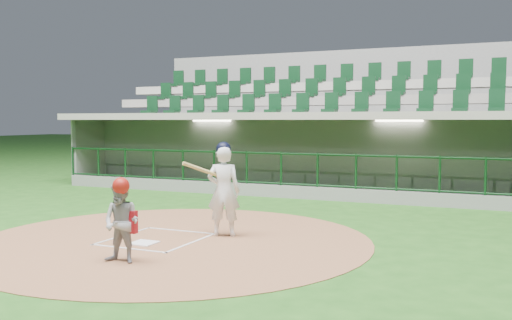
{
  "coord_description": "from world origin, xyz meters",
  "views": [
    {
      "loc": [
        5.83,
        -8.97,
        2.18
      ],
      "look_at": [
        0.71,
        2.6,
        1.3
      ],
      "focal_mm": 40.0,
      "sensor_mm": 36.0,
      "label": 1
    }
  ],
  "objects": [
    {
      "name": "batter_box_chalk",
      "position": [
        0.0,
        -0.3,
        0.02
      ],
      "size": [
        1.55,
        1.8,
        0.01
      ],
      "color": "silver",
      "rests_on": "ground"
    },
    {
      "name": "home_plate",
      "position": [
        0.0,
        -0.7,
        0.02
      ],
      "size": [
        0.43,
        0.43,
        0.02
      ],
      "primitive_type": "cube",
      "color": "white",
      "rests_on": "dirt_circle"
    },
    {
      "name": "seating_deck",
      "position": [
        0.0,
        10.91,
        1.42
      ],
      "size": [
        17.0,
        6.72,
        5.15
      ],
      "color": "slate",
      "rests_on": "ground"
    },
    {
      "name": "ground",
      "position": [
        0.0,
        0.0,
        0.0
      ],
      "size": [
        120.0,
        120.0,
        0.0
      ],
      "primitive_type": "plane",
      "color": "#1E4F16",
      "rests_on": "ground"
    },
    {
      "name": "dugout_structure",
      "position": [
        0.07,
        7.83,
        0.96
      ],
      "size": [
        16.4,
        3.7,
        3.0
      ],
      "color": "slate",
      "rests_on": "ground"
    },
    {
      "name": "batter",
      "position": [
        0.98,
        0.47,
        0.9
      ],
      "size": [
        0.89,
        0.93,
        1.77
      ],
      "color": "white",
      "rests_on": "dirt_circle"
    },
    {
      "name": "catcher",
      "position": [
        0.49,
        -1.95,
        0.65
      ],
      "size": [
        0.62,
        0.5,
        1.31
      ],
      "color": "#99999E",
      "rests_on": "dirt_circle"
    },
    {
      "name": "dirt_circle",
      "position": [
        0.3,
        -0.2,
        0.01
      ],
      "size": [
        7.2,
        7.2,
        0.01
      ],
      "primitive_type": "cylinder",
      "color": "brown",
      "rests_on": "ground"
    }
  ]
}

